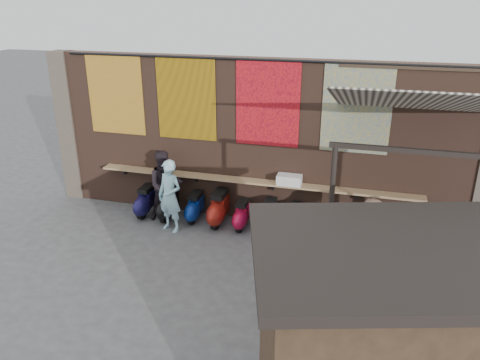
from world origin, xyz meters
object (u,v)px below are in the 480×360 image
(shopper_navy, at_px, (436,244))
(diner_left, at_px, (170,196))
(scooter_stool_5, at_px, (269,216))
(scooter_stool_2, at_px, (195,207))
(scooter_stool_6, at_px, (294,220))
(diner_right, at_px, (165,185))
(scooter_stool_4, at_px, (242,215))
(shelf_box, at_px, (289,180))
(shopper_grey, at_px, (391,248))
(scooter_stool_7, at_px, (320,223))
(shopper_tan, at_px, (370,233))
(scooter_stool_1, at_px, (168,204))
(scooter_stool_8, at_px, (350,227))
(scooter_stool_0, at_px, (146,201))
(scooter_stool_9, at_px, (379,230))
(scooter_stool_3, at_px, (219,209))

(shopper_navy, bearing_deg, diner_left, -37.99)
(scooter_stool_5, bearing_deg, scooter_stool_2, 178.32)
(scooter_stool_6, bearing_deg, diner_right, -179.73)
(scooter_stool_4, bearing_deg, scooter_stool_2, 176.29)
(shelf_box, relative_size, shopper_grey, 0.35)
(scooter_stool_7, bearing_deg, shopper_tan, -41.50)
(scooter_stool_5, relative_size, shopper_tan, 0.52)
(scooter_stool_1, height_order, diner_right, diner_right)
(scooter_stool_1, relative_size, scooter_stool_8, 1.12)
(scooter_stool_6, relative_size, diner_right, 0.42)
(scooter_stool_6, relative_size, shopper_tan, 0.49)
(shopper_grey, distance_m, shopper_tan, 0.78)
(scooter_stool_7, relative_size, scooter_stool_8, 1.05)
(scooter_stool_5, distance_m, scooter_stool_7, 1.21)
(scooter_stool_4, bearing_deg, scooter_stool_6, 2.54)
(scooter_stool_8, relative_size, shopper_grey, 0.43)
(scooter_stool_4, xyz_separation_m, diner_left, (-1.62, -0.56, 0.54))
(scooter_stool_4, bearing_deg, shopper_grey, -25.69)
(scooter_stool_2, xyz_separation_m, shopper_grey, (4.64, -1.71, 0.49))
(scooter_stool_1, bearing_deg, diner_right, 153.33)
(scooter_stool_0, relative_size, scooter_stool_2, 1.07)
(diner_left, height_order, shopper_navy, diner_left)
(shopper_grey, bearing_deg, diner_right, 4.48)
(scooter_stool_6, distance_m, scooter_stool_9, 1.96)
(scooter_stool_3, relative_size, shopper_tan, 0.58)
(scooter_stool_8, xyz_separation_m, shopper_tan, (0.43, -1.00, 0.42))
(scooter_stool_2, distance_m, scooter_stool_4, 1.25)
(shelf_box, distance_m, diner_right, 3.11)
(scooter_stool_6, bearing_deg, scooter_stool_4, -177.46)
(scooter_stool_6, relative_size, shopper_grey, 0.45)
(scooter_stool_7, height_order, diner_left, diner_left)
(diner_right, bearing_deg, shopper_grey, -51.64)
(scooter_stool_5, xyz_separation_m, diner_right, (-2.67, 0.02, 0.51))
(diner_left, bearing_deg, scooter_stool_4, 36.50)
(scooter_stool_0, height_order, shopper_tan, shopper_tan)
(scooter_stool_5, distance_m, scooter_stool_8, 1.91)
(scooter_stool_3, bearing_deg, scooter_stool_1, -178.75)
(scooter_stool_3, xyz_separation_m, scooter_stool_6, (1.86, 0.02, -0.06))
(shelf_box, xyz_separation_m, scooter_stool_6, (0.19, -0.28, -0.89))
(scooter_stool_7, relative_size, shopper_navy, 0.48)
(scooter_stool_2, bearing_deg, shopper_tan, -13.81)
(scooter_stool_1, bearing_deg, shopper_tan, -11.14)
(diner_right, bearing_deg, scooter_stool_4, -35.58)
(shopper_tan, bearing_deg, shopper_grey, -108.34)
(scooter_stool_7, relative_size, diner_right, 0.43)
(scooter_stool_9, distance_m, diner_left, 4.91)
(scooter_stool_5, bearing_deg, scooter_stool_3, 179.41)
(shopper_grey, bearing_deg, diner_left, 9.63)
(scooter_stool_2, distance_m, shopper_grey, 4.97)
(diner_right, height_order, shopper_tan, diner_right)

